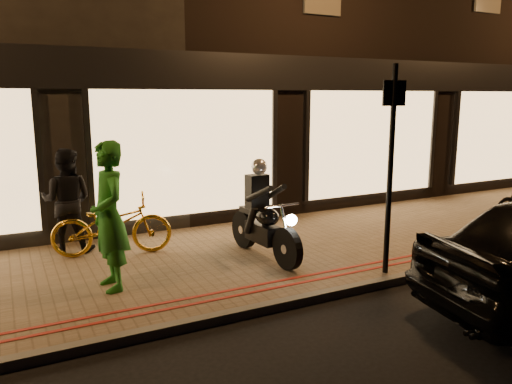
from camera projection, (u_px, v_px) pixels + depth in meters
ground at (296, 308)px, 6.41m from camera, size 90.00×90.00×0.00m
sidewalk at (232, 259)px, 8.15m from camera, size 50.00×4.00×0.12m
kerb_stone at (294, 302)px, 6.45m from camera, size 50.00×0.14×0.12m
red_kerb_lines at (275, 285)px, 6.87m from camera, size 50.00×0.26×0.01m
building_row at (123, 37)px, 13.47m from camera, size 48.00×10.11×8.50m
motorcycle at (263, 220)px, 7.96m from camera, size 0.60×1.94×1.59m
sign_post at (391, 160)px, 7.05m from camera, size 0.35×0.09×3.00m
bicycle_gold at (112, 225)px, 8.10m from camera, size 2.00×1.06×1.00m
person_green at (109, 216)px, 6.58m from camera, size 0.55×0.77×2.00m
person_dark at (67, 201)px, 8.23m from camera, size 1.03×0.93×1.73m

